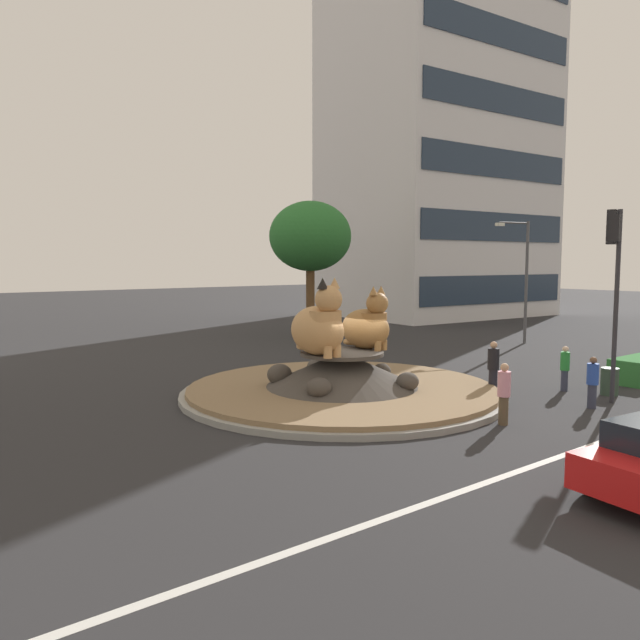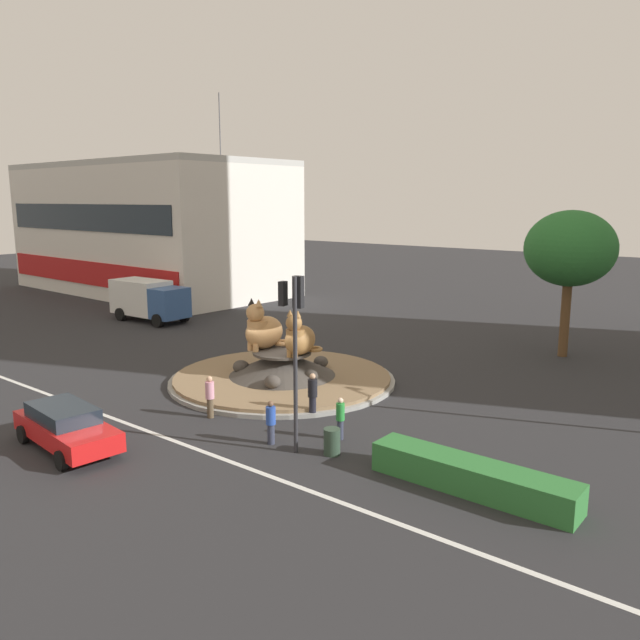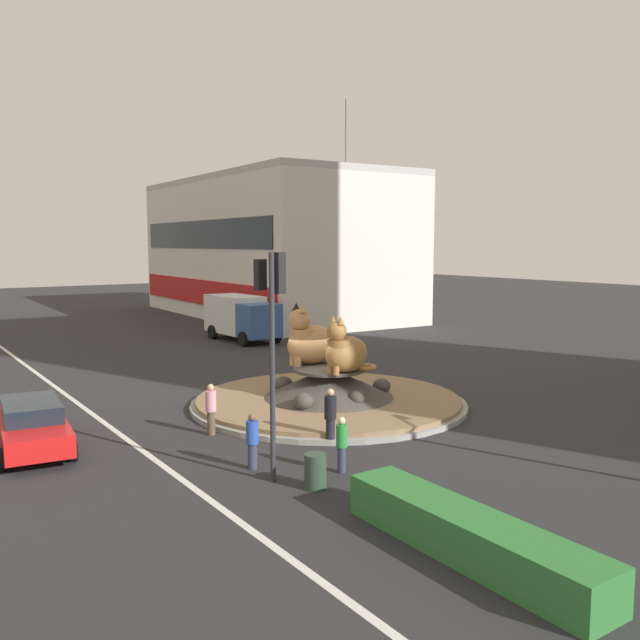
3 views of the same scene
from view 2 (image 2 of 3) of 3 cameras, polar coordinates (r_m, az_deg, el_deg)
ground_plane at (r=29.65m, az=-3.42°, el=-5.58°), size 160.00×160.00×0.00m
lane_centreline at (r=24.69m, az=-15.92°, el=-9.41°), size 112.00×0.20×0.01m
roundabout_island at (r=29.52m, az=-3.43°, el=-4.63°), size 10.49×10.49×1.46m
cat_statue_calico at (r=29.66m, az=-5.21°, el=-0.91°), size 1.58×2.48×2.44m
cat_statue_tabby at (r=28.36m, az=-1.91°, el=-1.65°), size 1.42×2.29×2.12m
traffic_light_mast at (r=20.54m, az=-2.33°, el=-0.56°), size 0.71×0.62×5.96m
shophouse_block at (r=60.60m, az=-15.13°, el=8.05°), size 26.87×13.93×17.41m
clipped_hedge_strip at (r=19.39m, az=13.56°, el=-13.60°), size 6.18×1.20×0.90m
broadleaf_tree_behind_island at (r=35.90m, az=21.68°, el=5.97°), size 4.72×4.72×7.84m
pedestrian_black_shirt at (r=24.72m, az=-0.67°, el=-6.71°), size 0.38×0.38×1.75m
pedestrian_pink_shirt at (r=24.98m, az=-9.93°, el=-6.77°), size 0.34×0.34×1.68m
pedestrian_green_shirt at (r=22.50m, az=1.85°, el=-8.79°), size 0.30×0.30×1.54m
pedestrian_blue_shirt at (r=22.16m, az=-4.47°, el=-9.13°), size 0.34×0.34×1.56m
sedan_on_far_lane at (r=23.43m, az=-21.99°, el=-8.89°), size 4.97×2.42×1.47m
delivery_box_truck at (r=45.45m, az=-15.23°, el=1.85°), size 6.11×2.78×2.83m
litter_bin at (r=21.37m, az=1.09°, el=-10.94°), size 0.56×0.56×0.90m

